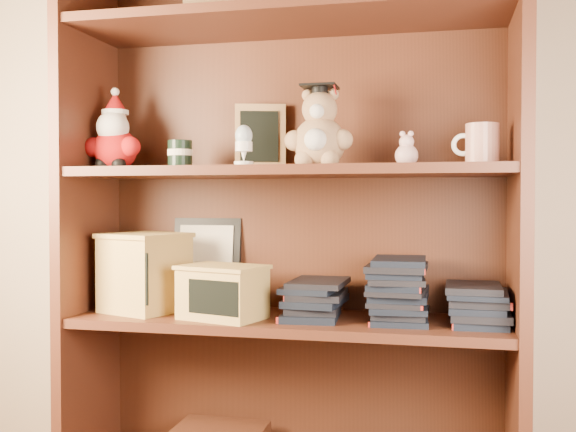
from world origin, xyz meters
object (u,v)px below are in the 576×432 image
at_px(grad_teddy_bear, 319,135).
at_px(bookcase, 291,231).
at_px(treats_box, 145,272).
at_px(teacher_mug, 481,144).

bearing_deg(grad_teddy_bear, bookcase, 146.92).
xyz_separation_m(bookcase, treats_box, (-0.41, -0.05, -0.12)).
bearing_deg(grad_teddy_bear, treats_box, 179.34).
distance_m(bookcase, treats_box, 0.43).
bearing_deg(bookcase, teacher_mug, -5.82).
relative_size(grad_teddy_bear, treats_box, 0.85).
height_order(grad_teddy_bear, treats_box, grad_teddy_bear).
bearing_deg(grad_teddy_bear, teacher_mug, 0.93).
xyz_separation_m(bookcase, teacher_mug, (0.50, -0.05, 0.22)).
height_order(bookcase, teacher_mug, bookcase).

